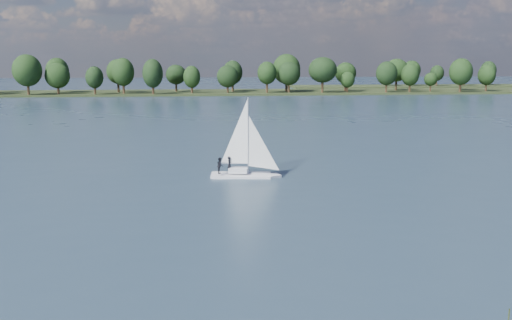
{
  "coord_description": "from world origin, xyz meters",
  "views": [
    {
      "loc": [
        -0.62,
        -28.24,
        13.17
      ],
      "look_at": [
        6.35,
        32.84,
        2.5
      ],
      "focal_mm": 40.0,
      "sensor_mm": 36.0,
      "label": 1
    }
  ],
  "objects": [
    {
      "name": "far_shore",
      "position": [
        0.0,
        212.0,
        0.0
      ],
      "size": [
        660.0,
        40.0,
        1.5
      ],
      "primitive_type": "cube",
      "color": "black",
      "rests_on": "ground"
    },
    {
      "name": "treeline",
      "position": [
        -9.03,
        208.87,
        7.95
      ],
      "size": [
        562.28,
        73.95,
        17.3
      ],
      "color": "black",
      "rests_on": "ground"
    },
    {
      "name": "sailboat",
      "position": [
        5.01,
        35.68,
        2.69
      ],
      "size": [
        7.53,
        2.95,
        9.65
      ],
      "rotation": [
        0.0,
        0.0,
        -0.13
      ],
      "color": "silver",
      "rests_on": "ground"
    },
    {
      "name": "far_shore_back",
      "position": [
        160.0,
        260.0,
        0.0
      ],
      "size": [
        220.0,
        30.0,
        1.4
      ],
      "primitive_type": "cube",
      "color": "black",
      "rests_on": "ground"
    },
    {
      "name": "ground",
      "position": [
        0.0,
        100.0,
        0.0
      ],
      "size": [
        700.0,
        700.0,
        0.0
      ],
      "primitive_type": "plane",
      "color": "#233342",
      "rests_on": "ground"
    }
  ]
}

